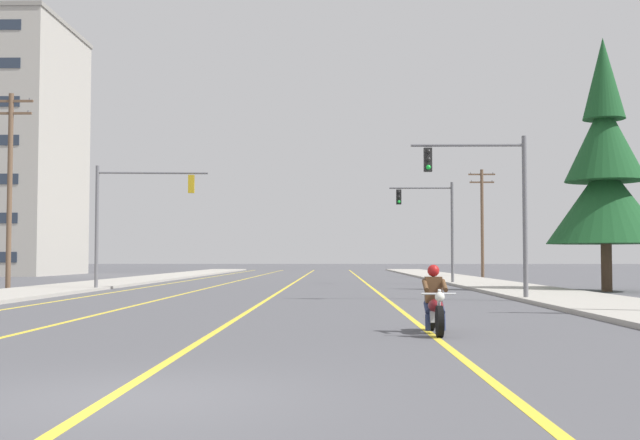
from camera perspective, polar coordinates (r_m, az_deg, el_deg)
ground_plane at (r=9.56m, az=-13.34°, el=-12.33°), size 400.00×400.00×0.00m
lane_stripe_center at (r=54.22m, az=-1.73°, el=-4.42°), size 0.16×100.00×0.01m
lane_stripe_left at (r=54.57m, az=-6.07°, el=-4.40°), size 0.16×100.00×0.01m
lane_stripe_right at (r=54.20m, az=3.16°, el=-4.42°), size 0.16×100.00×0.01m
lane_stripe_far_left at (r=55.12m, az=-9.76°, el=-4.36°), size 0.16×100.00×0.01m
sidewalk_kerb_right at (r=49.99m, az=11.43°, el=-4.44°), size 4.40×110.00×0.14m
sidewalk_kerb_left at (r=51.03m, az=-14.59°, el=-4.37°), size 4.40×110.00×0.14m
motorcycle_with_rider at (r=17.14m, az=8.23°, el=-6.12°), size 0.70×2.19×1.46m
traffic_signal_near_right at (r=30.51m, az=12.26°, el=1.95°), size 4.35×0.37×6.20m
traffic_signal_near_left at (r=40.65m, az=-13.49°, el=0.91°), size 5.55×0.63×6.20m
traffic_signal_mid_right at (r=48.59m, az=8.22°, el=0.16°), size 3.90×0.37×6.20m
utility_pole_left_near at (r=44.71m, az=-21.38°, el=2.48°), size 2.32×0.26×10.26m
utility_pole_right_far at (r=66.38m, az=11.56°, el=0.07°), size 2.19×0.26×8.86m
conifer_tree_right_verge_near at (r=40.55m, az=19.77°, el=3.12°), size 5.58×5.58×12.28m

